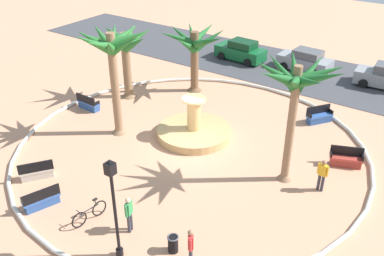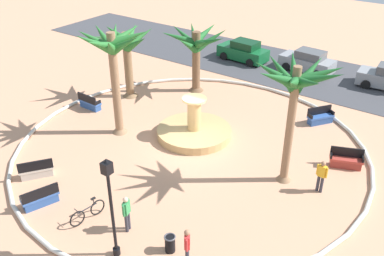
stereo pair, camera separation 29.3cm
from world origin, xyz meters
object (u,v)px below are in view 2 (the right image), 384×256
(palm_tree_far_side, at_px, (196,46))
(parked_car_second, at_px, (307,62))
(palm_tree_by_curb, at_px, (296,87))
(parked_car_leftmost, at_px, (243,51))
(person_pedestrian_stroll, at_px, (321,175))
(palm_tree_near_fountain, at_px, (112,53))
(bench_north, at_px, (40,199))
(person_cyclist_photo, at_px, (187,246))
(bench_east, at_px, (346,161))
(lamppost, at_px, (111,202))
(person_cyclist_helmet, at_px, (127,212))
(bench_southwest, at_px, (37,171))
(bench_southeast, at_px, (90,103))
(fountain, at_px, (194,131))
(bicycle_red_frame, at_px, (88,212))
(trash_bin, at_px, (170,243))
(bench_west, at_px, (320,118))
(palm_tree_mid_plaza, at_px, (127,50))

(palm_tree_far_side, bearing_deg, parked_car_second, 58.06)
(palm_tree_by_curb, bearing_deg, parked_car_leftmost, 126.52)
(person_pedestrian_stroll, bearing_deg, parked_car_second, 114.48)
(palm_tree_near_fountain, bearing_deg, bench_north, -75.52)
(palm_tree_far_side, xyz_separation_m, person_cyclist_photo, (8.72, -13.01, -2.24))
(palm_tree_near_fountain, relative_size, bench_east, 3.65)
(bench_north, relative_size, lamppost, 0.38)
(palm_tree_near_fountain, relative_size, parked_car_second, 1.48)
(person_cyclist_helmet, bearing_deg, parked_car_second, 92.32)
(palm_tree_by_curb, distance_m, bench_southwest, 12.70)
(person_cyclist_helmet, bearing_deg, palm_tree_near_fountain, 136.43)
(bench_southeast, xyz_separation_m, person_pedestrian_stroll, (14.93, 0.25, 0.57))
(fountain, height_order, lamppost, lamppost)
(palm_tree_near_fountain, bearing_deg, person_cyclist_helmet, -43.57)
(bicycle_red_frame, bearing_deg, trash_bin, 8.82)
(bench_southwest, xyz_separation_m, lamppost, (6.66, -1.39, 2.20))
(bicycle_red_frame, bearing_deg, palm_tree_by_curb, 53.24)
(lamppost, bearing_deg, fountain, 107.01)
(person_cyclist_helmet, height_order, person_cyclist_photo, person_cyclist_photo)
(parked_car_second, bearing_deg, parked_car_leftmost, -171.52)
(bench_east, relative_size, bicycle_red_frame, 0.98)
(bench_north, distance_m, person_pedestrian_stroll, 12.52)
(bench_west, relative_size, person_cyclist_photo, 0.95)
(bench_west, bearing_deg, bicycle_red_frame, -109.11)
(fountain, distance_m, person_cyclist_photo, 9.47)
(bench_southeast, height_order, lamppost, lamppost)
(palm_tree_by_curb, bearing_deg, person_pedestrian_stroll, 4.54)
(palm_tree_mid_plaza, distance_m, bench_west, 12.68)
(parked_car_leftmost, bearing_deg, lamppost, -72.87)
(fountain, distance_m, palm_tree_near_fountain, 6.13)
(bench_southwest, xyz_separation_m, trash_bin, (8.20, -0.07, 0.04))
(lamppost, distance_m, parked_car_second, 22.02)
(palm_tree_by_curb, xyz_separation_m, lamppost, (-3.15, -8.08, -2.31))
(fountain, height_order, bench_southeast, fountain)
(fountain, xyz_separation_m, parked_car_second, (1.35, 12.90, 0.45))
(fountain, bearing_deg, parked_car_second, 84.01)
(bench_north, xyz_separation_m, bench_southeast, (-5.36, 7.80, 0.00))
(palm_tree_far_side, bearing_deg, parked_car_leftmost, 92.34)
(bench_west, distance_m, bench_north, 16.09)
(fountain, height_order, bench_east, fountain)
(bench_north, height_order, bicycle_red_frame, bench_north)
(fountain, height_order, person_cyclist_helmet, fountain)
(bench_east, relative_size, bench_southwest, 1.05)
(trash_bin, bearing_deg, bench_southeast, 150.32)
(person_cyclist_photo, bearing_deg, bench_west, 90.20)
(palm_tree_far_side, distance_m, person_cyclist_photo, 15.83)
(palm_tree_mid_plaza, relative_size, bench_southeast, 2.88)
(fountain, relative_size, bench_north, 2.49)
(palm_tree_far_side, relative_size, bench_southeast, 2.84)
(fountain, xyz_separation_m, trash_bin, (4.30, -7.68, 0.06))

